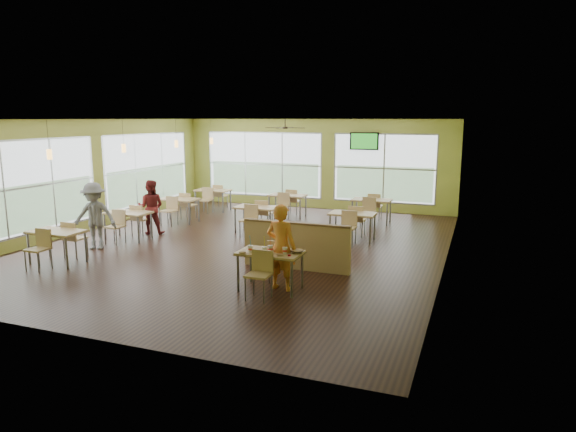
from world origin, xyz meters
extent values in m
plane|color=black|center=(0.00, 0.00, 0.00)|extent=(12.00, 12.00, 0.00)
plane|color=white|center=(0.00, 0.00, 3.20)|extent=(12.00, 12.00, 0.00)
cube|color=#C2C751|center=(0.00, 6.00, 1.60)|extent=(10.00, 0.04, 3.20)
cube|color=#C2C751|center=(0.00, -6.00, 1.60)|extent=(10.00, 0.04, 3.20)
cube|color=#C2C751|center=(-5.00, 0.00, 1.60)|extent=(0.04, 12.00, 3.20)
cube|color=#C2C751|center=(5.00, 0.00, 1.60)|extent=(0.04, 12.00, 3.20)
cube|color=white|center=(-4.98, -2.00, 1.53)|extent=(0.02, 4.50, 2.35)
cube|color=white|center=(-4.98, 3.00, 1.53)|extent=(0.02, 4.50, 2.35)
cube|color=white|center=(-2.00, 5.98, 1.53)|extent=(4.50, 0.02, 2.35)
cube|color=white|center=(2.50, 5.98, 1.53)|extent=(3.50, 0.02, 2.35)
cube|color=#B7BABC|center=(-4.97, 0.50, 0.35)|extent=(0.04, 9.40, 0.05)
cube|color=#B7BABC|center=(0.25, 5.97, 0.35)|extent=(8.00, 0.04, 0.05)
cube|color=tan|center=(2.00, -3.00, 0.73)|extent=(1.20, 0.70, 0.04)
cube|color=brown|center=(2.00, -3.00, 0.70)|extent=(1.22, 0.71, 0.01)
cylinder|color=slate|center=(1.46, -3.29, 0.35)|extent=(0.05, 0.05, 0.71)
cylinder|color=slate|center=(2.54, -3.29, 0.35)|extent=(0.05, 0.05, 0.71)
cylinder|color=slate|center=(1.46, -2.71, 0.35)|extent=(0.05, 0.05, 0.71)
cylinder|color=slate|center=(2.54, -2.71, 0.35)|extent=(0.05, 0.05, 0.71)
cube|color=tan|center=(2.00, -2.45, 0.45)|extent=(0.42, 0.42, 0.04)
cube|color=tan|center=(2.00, -2.26, 0.67)|extent=(0.42, 0.04, 0.40)
cube|color=tan|center=(2.00, -3.55, 0.45)|extent=(0.42, 0.42, 0.04)
cube|color=tan|center=(2.00, -3.74, 0.67)|extent=(0.42, 0.04, 0.40)
cube|color=tan|center=(2.00, -1.55, 0.50)|extent=(2.40, 0.12, 1.00)
cube|color=brown|center=(2.00, -1.55, 1.02)|extent=(2.40, 0.14, 0.04)
cube|color=tan|center=(-3.20, -3.00, 0.73)|extent=(1.20, 0.70, 0.04)
cube|color=brown|center=(-3.20, -3.00, 0.70)|extent=(1.22, 0.71, 0.01)
cylinder|color=slate|center=(-3.74, -3.29, 0.35)|extent=(0.05, 0.05, 0.71)
cylinder|color=slate|center=(-2.66, -3.29, 0.35)|extent=(0.05, 0.05, 0.71)
cylinder|color=slate|center=(-3.74, -2.71, 0.35)|extent=(0.05, 0.05, 0.71)
cylinder|color=slate|center=(-2.66, -2.71, 0.35)|extent=(0.05, 0.05, 0.71)
cube|color=tan|center=(-3.20, -2.45, 0.45)|extent=(0.42, 0.42, 0.04)
cube|color=tan|center=(-3.20, -2.26, 0.67)|extent=(0.42, 0.04, 0.40)
cube|color=tan|center=(-3.20, -3.55, 0.45)|extent=(0.42, 0.42, 0.04)
cube|color=tan|center=(-3.20, -3.74, 0.67)|extent=(0.42, 0.04, 0.40)
cube|color=tan|center=(-3.20, -0.50, 0.73)|extent=(1.20, 0.70, 0.04)
cube|color=brown|center=(-3.20, -0.50, 0.70)|extent=(1.22, 0.71, 0.01)
cylinder|color=slate|center=(-3.74, -0.79, 0.35)|extent=(0.05, 0.05, 0.71)
cylinder|color=slate|center=(-2.66, -0.79, 0.35)|extent=(0.05, 0.05, 0.71)
cylinder|color=slate|center=(-3.74, -0.21, 0.35)|extent=(0.05, 0.05, 0.71)
cylinder|color=slate|center=(-2.66, -0.21, 0.35)|extent=(0.05, 0.05, 0.71)
cube|color=tan|center=(-3.20, 0.05, 0.45)|extent=(0.42, 0.42, 0.04)
cube|color=tan|center=(-3.20, 0.24, 0.67)|extent=(0.42, 0.04, 0.40)
cube|color=tan|center=(-3.20, -1.05, 0.45)|extent=(0.42, 0.42, 0.04)
cube|color=tan|center=(-3.20, -1.24, 0.67)|extent=(0.42, 0.04, 0.40)
cube|color=tan|center=(-3.20, 2.00, 0.73)|extent=(1.20, 0.70, 0.04)
cube|color=brown|center=(-3.20, 2.00, 0.70)|extent=(1.22, 0.71, 0.01)
cylinder|color=slate|center=(-3.74, 1.71, 0.35)|extent=(0.05, 0.05, 0.71)
cylinder|color=slate|center=(-2.66, 1.71, 0.35)|extent=(0.05, 0.05, 0.71)
cylinder|color=slate|center=(-3.74, 2.29, 0.35)|extent=(0.05, 0.05, 0.71)
cylinder|color=slate|center=(-2.66, 2.29, 0.35)|extent=(0.05, 0.05, 0.71)
cube|color=tan|center=(-3.20, 2.55, 0.45)|extent=(0.42, 0.42, 0.04)
cube|color=tan|center=(-3.20, 2.74, 0.67)|extent=(0.42, 0.04, 0.40)
cube|color=tan|center=(-3.20, 1.45, 0.45)|extent=(0.42, 0.42, 0.04)
cube|color=tan|center=(-3.20, 1.26, 0.67)|extent=(0.42, 0.04, 0.40)
cube|color=tan|center=(-3.20, 4.20, 0.73)|extent=(1.20, 0.70, 0.04)
cube|color=brown|center=(-3.20, 4.20, 0.70)|extent=(1.22, 0.71, 0.01)
cylinder|color=slate|center=(-3.74, 3.91, 0.35)|extent=(0.05, 0.05, 0.71)
cylinder|color=slate|center=(-2.66, 3.91, 0.35)|extent=(0.05, 0.05, 0.71)
cylinder|color=slate|center=(-3.74, 4.49, 0.35)|extent=(0.05, 0.05, 0.71)
cylinder|color=slate|center=(-2.66, 4.49, 0.35)|extent=(0.05, 0.05, 0.71)
cube|color=tan|center=(-3.20, 4.75, 0.45)|extent=(0.42, 0.42, 0.04)
cube|color=tan|center=(-3.20, 4.94, 0.67)|extent=(0.42, 0.04, 0.40)
cube|color=tan|center=(-3.20, 3.65, 0.45)|extent=(0.42, 0.42, 0.04)
cube|color=tan|center=(-3.20, 3.46, 0.67)|extent=(0.42, 0.04, 0.40)
cube|color=tan|center=(-0.30, 1.50, 0.73)|extent=(1.20, 0.70, 0.04)
cube|color=brown|center=(-0.30, 1.50, 0.70)|extent=(1.22, 0.71, 0.01)
cylinder|color=slate|center=(-0.84, 1.21, 0.35)|extent=(0.05, 0.05, 0.71)
cylinder|color=slate|center=(0.24, 1.21, 0.35)|extent=(0.05, 0.05, 0.71)
cylinder|color=slate|center=(-0.84, 1.79, 0.35)|extent=(0.05, 0.05, 0.71)
cylinder|color=slate|center=(0.24, 1.79, 0.35)|extent=(0.05, 0.05, 0.71)
cube|color=tan|center=(-0.30, 2.05, 0.45)|extent=(0.42, 0.42, 0.04)
cube|color=tan|center=(-0.30, 2.24, 0.67)|extent=(0.42, 0.04, 0.40)
cube|color=tan|center=(-0.30, 0.95, 0.45)|extent=(0.42, 0.42, 0.04)
cube|color=tan|center=(-0.30, 0.76, 0.67)|extent=(0.42, 0.04, 0.40)
cube|color=tan|center=(-0.30, 4.00, 0.73)|extent=(1.20, 0.70, 0.04)
cube|color=brown|center=(-0.30, 4.00, 0.70)|extent=(1.22, 0.71, 0.01)
cylinder|color=slate|center=(-0.84, 3.71, 0.35)|extent=(0.05, 0.05, 0.71)
cylinder|color=slate|center=(0.24, 3.71, 0.35)|extent=(0.05, 0.05, 0.71)
cylinder|color=slate|center=(-0.84, 4.29, 0.35)|extent=(0.05, 0.05, 0.71)
cylinder|color=slate|center=(0.24, 4.29, 0.35)|extent=(0.05, 0.05, 0.71)
cube|color=tan|center=(-0.30, 4.55, 0.45)|extent=(0.42, 0.42, 0.04)
cube|color=tan|center=(-0.30, 4.74, 0.67)|extent=(0.42, 0.04, 0.40)
cube|color=tan|center=(-0.30, 3.45, 0.45)|extent=(0.42, 0.42, 0.04)
cube|color=tan|center=(-0.30, 3.26, 0.67)|extent=(0.42, 0.04, 0.40)
cube|color=tan|center=(2.50, 1.50, 0.73)|extent=(1.20, 0.70, 0.04)
cube|color=brown|center=(2.50, 1.50, 0.70)|extent=(1.22, 0.71, 0.01)
cylinder|color=slate|center=(1.96, 1.21, 0.35)|extent=(0.05, 0.05, 0.71)
cylinder|color=slate|center=(3.04, 1.21, 0.35)|extent=(0.05, 0.05, 0.71)
cylinder|color=slate|center=(1.96, 1.79, 0.35)|extent=(0.05, 0.05, 0.71)
cylinder|color=slate|center=(3.04, 1.79, 0.35)|extent=(0.05, 0.05, 0.71)
cube|color=tan|center=(2.50, 2.05, 0.45)|extent=(0.42, 0.42, 0.04)
cube|color=tan|center=(2.50, 2.24, 0.67)|extent=(0.42, 0.04, 0.40)
cube|color=tan|center=(2.50, 0.95, 0.45)|extent=(0.42, 0.42, 0.04)
cube|color=tan|center=(2.50, 0.76, 0.67)|extent=(0.42, 0.04, 0.40)
cube|color=tan|center=(2.50, 4.00, 0.73)|extent=(1.20, 0.70, 0.04)
cube|color=brown|center=(2.50, 4.00, 0.70)|extent=(1.22, 0.71, 0.01)
cylinder|color=slate|center=(1.96, 3.71, 0.35)|extent=(0.05, 0.05, 0.71)
cylinder|color=slate|center=(3.04, 3.71, 0.35)|extent=(0.05, 0.05, 0.71)
cylinder|color=slate|center=(1.96, 4.29, 0.35)|extent=(0.05, 0.05, 0.71)
cylinder|color=slate|center=(3.04, 4.29, 0.35)|extent=(0.05, 0.05, 0.71)
cube|color=tan|center=(2.50, 4.55, 0.45)|extent=(0.42, 0.42, 0.04)
cube|color=tan|center=(2.50, 4.74, 0.67)|extent=(0.42, 0.04, 0.40)
cube|color=tan|center=(2.50, 3.45, 0.45)|extent=(0.42, 0.42, 0.04)
cube|color=tan|center=(2.50, 3.26, 0.67)|extent=(0.42, 0.04, 0.40)
cylinder|color=#2D2119|center=(-3.20, -3.00, 2.85)|extent=(0.01, 0.01, 0.70)
cylinder|color=#FFB046|center=(-3.20, -3.00, 2.45)|extent=(0.11, 0.11, 0.22)
cylinder|color=#2D2119|center=(-3.20, -0.50, 2.85)|extent=(0.01, 0.01, 0.70)
cylinder|color=#FFB046|center=(-3.20, -0.50, 2.45)|extent=(0.11, 0.11, 0.22)
cylinder|color=#2D2119|center=(-3.20, 2.00, 2.85)|extent=(0.01, 0.01, 0.70)
cylinder|color=#FFB046|center=(-3.20, 2.00, 2.45)|extent=(0.11, 0.11, 0.22)
cylinder|color=#2D2119|center=(-3.20, 4.20, 2.85)|extent=(0.01, 0.01, 0.70)
cylinder|color=#FFB046|center=(-3.20, 4.20, 2.45)|extent=(0.11, 0.11, 0.22)
cylinder|color=#2D2119|center=(0.00, 3.00, 3.08)|extent=(0.03, 0.03, 0.24)
cylinder|color=#2D2119|center=(0.00, 3.00, 2.94)|extent=(0.16, 0.16, 0.06)
cube|color=#2D2119|center=(0.35, 3.00, 2.94)|extent=(0.55, 0.10, 0.01)
cube|color=#2D2119|center=(0.00, 3.35, 2.94)|extent=(0.10, 0.55, 0.01)
cube|color=#2D2119|center=(-0.35, 3.00, 2.94)|extent=(0.55, 0.10, 0.01)
cube|color=#2D2119|center=(0.00, 2.65, 2.94)|extent=(0.10, 0.55, 0.01)
cube|color=black|center=(1.80, 5.90, 2.45)|extent=(1.00, 0.06, 0.60)
cube|color=green|center=(1.80, 5.87, 2.45)|extent=(0.90, 0.01, 0.52)
imported|color=#F3451B|center=(2.19, -2.91, 0.83)|extent=(0.64, 0.46, 1.66)
imported|color=maroon|center=(-3.01, 0.29, 0.77)|extent=(0.90, 0.80, 1.53)
imported|color=slate|center=(-3.29, -1.66, 0.84)|extent=(1.23, 0.95, 1.67)
cone|color=white|center=(1.67, -3.18, 0.81)|extent=(0.09, 0.09, 0.12)
cylinder|color=red|center=(1.67, -3.18, 0.81)|extent=(0.09, 0.09, 0.04)
cylinder|color=white|center=(1.67, -3.18, 0.88)|extent=(0.10, 0.10, 0.01)
cylinder|color=#2690DE|center=(1.67, -3.18, 0.99)|extent=(0.01, 0.06, 0.23)
cone|color=white|center=(1.97, -3.20, 0.82)|extent=(0.10, 0.10, 0.13)
cylinder|color=red|center=(1.97, -3.20, 0.82)|extent=(0.09, 0.09, 0.04)
cylinder|color=white|center=(1.97, -3.20, 0.89)|extent=(0.10, 0.10, 0.01)
cylinder|color=yellow|center=(1.97, -3.20, 1.00)|extent=(0.02, 0.06, 0.24)
cone|color=white|center=(2.03, -3.07, 0.82)|extent=(0.10, 0.10, 0.13)
cylinder|color=red|center=(2.03, -3.07, 0.82)|extent=(0.09, 0.09, 0.04)
cylinder|color=white|center=(2.03, -3.07, 0.89)|extent=(0.10, 0.10, 0.01)
cylinder|color=#BF3D22|center=(2.03, -3.07, 1.00)|extent=(0.02, 0.06, 0.24)
cone|color=white|center=(2.33, -3.07, 0.81)|extent=(0.09, 0.09, 0.12)
cylinder|color=red|center=(2.33, -3.07, 0.81)|extent=(0.09, 0.09, 0.04)
cylinder|color=white|center=(2.33, -3.07, 0.88)|extent=(0.10, 0.10, 0.01)
cylinder|color=#BF3D22|center=(2.33, -3.07, 0.98)|extent=(0.02, 0.06, 0.22)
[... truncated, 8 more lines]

